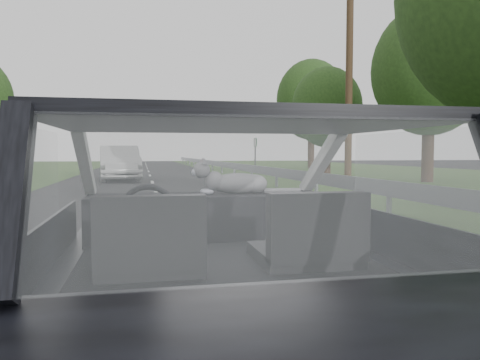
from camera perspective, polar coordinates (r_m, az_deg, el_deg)
name	(u,v)px	position (r m, az deg, el deg)	size (l,w,h in m)	color
subject_car	(223,253)	(2.62, -2.10, -8.92)	(1.80, 4.00, 1.45)	black
dashboard	(207,216)	(3.20, -4.01, -4.39)	(1.58, 0.45, 0.30)	black
driver_seat	(150,238)	(2.27, -10.92, -6.91)	(0.50, 0.72, 0.42)	black
passenger_seat	(310,232)	(2.41, 8.54, -6.25)	(0.50, 0.72, 0.42)	black
steering_wheel	(148,213)	(2.87, -11.14, -3.94)	(0.36, 0.36, 0.04)	black
cat	(237,182)	(3.21, -0.34, -0.24)	(0.55, 0.17, 0.25)	gray
guardrail	(312,177)	(13.40, 8.83, 0.31)	(0.05, 90.00, 0.32)	gray
other_car	(119,163)	(22.21, -14.49, 2.01)	(1.93, 4.89, 1.61)	silver
highway_sign	(255,156)	(29.70, 1.86, 3.00)	(0.09, 0.88, 2.20)	#1E6A33
utility_pole	(349,76)	(20.09, 13.17, 12.25)	(0.29, 0.29, 8.84)	#4C3823
tree_1	(429,96)	(22.05, 22.05, 9.46)	(4.92, 4.92, 7.45)	#1C3314
tree_2	(327,123)	(26.47, 10.53, 6.85)	(3.86, 3.86, 5.84)	#1C3314
tree_3	(311,116)	(39.02, 8.69, 7.77)	(5.69, 5.69, 8.63)	#1C3314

